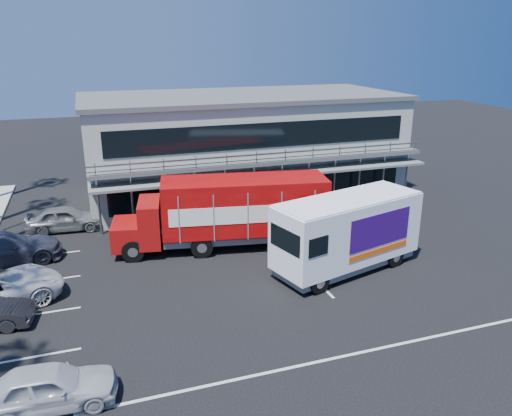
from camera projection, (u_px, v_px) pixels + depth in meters
name	position (u px, v px, depth m)	size (l,w,h in m)	color
ground	(276.00, 285.00, 23.51)	(120.00, 120.00, 0.00)	black
building	(242.00, 145.00, 36.64)	(22.40, 12.00, 7.30)	#9FA698
red_truck	(230.00, 210.00, 27.20)	(11.85, 4.61, 3.89)	#990D0C
white_van	(347.00, 232.00, 24.52)	(8.12, 4.58, 3.76)	white
parked_car_a	(49.00, 387.00, 15.56)	(1.67, 4.16, 1.42)	silver
parked_car_d	(1.00, 249.00, 25.42)	(2.38, 5.86, 1.70)	#333645
parked_car_e	(65.00, 218.00, 30.06)	(1.79, 4.45, 1.52)	slate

